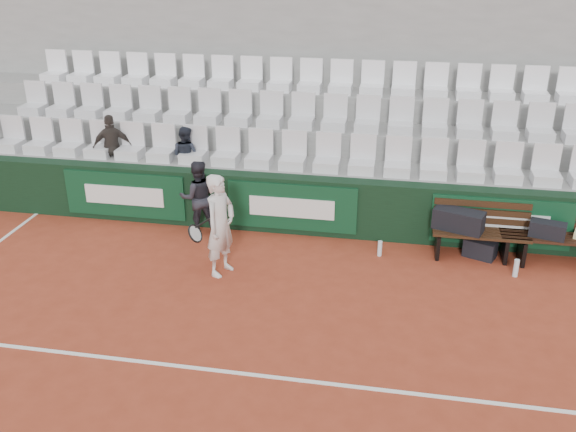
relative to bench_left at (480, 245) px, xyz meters
The scene contains 21 objects.
ground 4.58m from the bench_left, 129.03° to the right, with size 80.00×80.00×0.00m, color #9B3A23.
court_baseline 4.58m from the bench_left, 129.03° to the right, with size 18.00×0.06×0.01m, color white.
back_barrier 2.86m from the bench_left, behind, with size 18.00×0.34×1.00m.
grandstand_tier_front 3.09m from the bench_left, 159.60° to the left, with size 18.00×0.95×1.00m, color #979794.
grandstand_tier_mid 3.55m from the bench_left, 144.95° to the left, with size 18.00×0.95×1.45m, color gray.
grandstand_tier_back 4.20m from the bench_left, 134.12° to the left, with size 18.00×0.95×1.90m, color gray.
grandstand_rear_wall 5.01m from the bench_left, 128.70° to the left, with size 18.00×0.30×4.40m, color #969693.
seat_row_front 3.21m from the bench_left, 162.72° to the left, with size 11.90×0.44×0.63m, color silver.
seat_row_mid 3.75m from the bench_left, 147.35° to the left, with size 11.90×0.44×0.63m, color silver.
seat_row_back 4.48m from the bench_left, 135.86° to the left, with size 11.90×0.44×0.63m, color white.
bench_left is the anchor object (origin of this frame).
bench_right 1.04m from the bench_left, ahead, with size 1.50×0.56×0.45m, color #32190F.
sports_bag_left 0.53m from the bench_left, behind, with size 0.77×0.33×0.33m, color black.
sports_bag_right 1.04m from the bench_left, ahead, with size 0.53×0.25×0.25m, color black.
sports_bag_ground 0.09m from the bench_left, 58.59° to the left, with size 0.49×0.30×0.30m, color black.
water_bottle_near 1.58m from the bench_left, behind, with size 0.07×0.07×0.26m, color silver.
water_bottle_far 0.73m from the bench_left, 46.71° to the right, with size 0.08×0.08×0.28m, color silver.
tennis_player 4.12m from the bench_left, 162.78° to the right, with size 0.77×0.67×1.59m.
ball_kid 4.70m from the bench_left, behind, with size 0.63×0.49×1.29m, color #212129.
spectator_b 6.75m from the bench_left, behind, with size 0.71×0.30×1.22m, color #312B27.
spectator_c 5.39m from the bench_left, 169.57° to the left, with size 0.52×0.41×1.08m, color #1F242F.
Camera 1 is at (1.54, -5.96, 4.79)m, focal length 40.00 mm.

